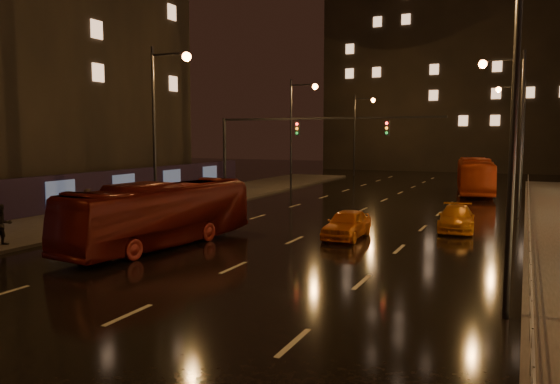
% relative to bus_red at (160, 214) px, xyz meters
% --- Properties ---
extents(ground, '(140.00, 140.00, 0.00)m').
position_rel_bus_red_xyz_m(ground, '(4.98, 13.77, -1.45)').
color(ground, black).
rests_on(ground, ground).
extents(sidewalk_left, '(7.00, 70.00, 0.15)m').
position_rel_bus_red_xyz_m(sidewalk_left, '(-8.52, 8.77, -1.38)').
color(sidewalk_left, '#38332D').
rests_on(sidewalk_left, ground).
extents(building_distant, '(44.00, 16.00, 36.00)m').
position_rel_bus_red_xyz_m(building_distant, '(8.98, 65.77, 16.55)').
color(building_distant, black).
rests_on(building_distant, ground).
extents(hoarding_left, '(0.30, 46.00, 2.50)m').
position_rel_bus_red_xyz_m(hoarding_left, '(-12.22, 5.77, -0.20)').
color(hoarding_left, black).
rests_on(hoarding_left, ground).
extents(traffic_signal, '(15.31, 0.32, 6.20)m').
position_rel_bus_red_xyz_m(traffic_signal, '(-0.08, 13.77, 3.28)').
color(traffic_signal, black).
rests_on(traffic_signal, ground).
extents(streetlight_right, '(2.64, 0.50, 10.00)m').
position_rel_bus_red_xyz_m(streetlight_right, '(13.90, -4.23, 4.98)').
color(streetlight_right, black).
rests_on(streetlight_right, ground).
extents(railing_right, '(0.05, 56.00, 1.00)m').
position_rel_bus_red_xyz_m(railing_right, '(15.18, 11.77, -0.55)').
color(railing_right, '#99999E').
rests_on(railing_right, sidewalk_right).
extents(bus_red, '(3.62, 10.63, 2.90)m').
position_rel_bus_red_xyz_m(bus_red, '(0.00, 0.00, 0.00)').
color(bus_red, '#55100C').
rests_on(bus_red, ground).
extents(bus_curb, '(4.01, 11.28, 3.08)m').
position_rel_bus_red_xyz_m(bus_curb, '(10.98, 29.42, 0.09)').
color(bus_curb, '#AD3211').
rests_on(bus_curb, ground).
extents(taxi_near, '(1.65, 4.08, 1.39)m').
position_rel_bus_red_xyz_m(taxi_near, '(7.08, 5.35, -0.76)').
color(taxi_near, '#D16113').
rests_on(taxi_near, ground).
extents(taxi_far, '(2.16, 4.53, 1.27)m').
position_rel_bus_red_xyz_m(taxi_far, '(11.69, 9.88, -0.81)').
color(taxi_far, orange).
rests_on(taxi_far, ground).
extents(pedestrian_b, '(0.87, 1.02, 1.83)m').
position_rel_bus_red_xyz_m(pedestrian_b, '(-6.02, -3.36, -0.39)').
color(pedestrian_b, black).
rests_on(pedestrian_b, sidewalk_left).
extents(pedestrian_c, '(0.74, 0.99, 1.83)m').
position_rel_bus_red_xyz_m(pedestrian_c, '(-7.80, 3.69, -0.38)').
color(pedestrian_c, black).
rests_on(pedestrian_c, sidewalk_left).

